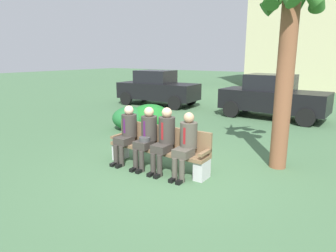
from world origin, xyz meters
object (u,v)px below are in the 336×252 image
object	(u,v)px
park_bench	(159,148)
shrub_near_bench	(130,118)
seated_man_leftmost	(127,131)
seated_man_centerright	(165,137)
seated_man_centerleft	(147,135)
shrub_mid_lawn	(150,117)
seated_man_rightmost	(186,142)
palm_tree_tall	(290,25)
parked_car_near	(157,88)
parked_car_far	(272,97)

from	to	relation	value
park_bench	shrub_near_bench	world-z (taller)	park_bench
shrub_near_bench	seated_man_leftmost	bearing A→B (deg)	-50.24
park_bench	seated_man_centerright	xyz separation A→B (m)	(0.23, -0.13, 0.31)
seated_man_centerleft	shrub_mid_lawn	size ratio (longest dim) A/B	0.99
seated_man_leftmost	seated_man_rightmost	distance (m)	1.54
park_bench	seated_man_centerleft	world-z (taller)	seated_man_centerleft
seated_man_centerright	shrub_mid_lawn	xyz separation A→B (m)	(-2.50, 2.80, -0.33)
palm_tree_tall	parked_car_near	bearing A→B (deg)	142.89
seated_man_leftmost	shrub_near_bench	world-z (taller)	seated_man_leftmost
shrub_mid_lawn	parked_car_near	world-z (taller)	parked_car_near
shrub_near_bench	shrub_mid_lawn	distance (m)	0.66
shrub_near_bench	shrub_mid_lawn	world-z (taller)	shrub_mid_lawn
seated_man_centerright	seated_man_centerleft	bearing A→B (deg)	-178.89
seated_man_centerright	park_bench	bearing A→B (deg)	150.98
shrub_near_bench	park_bench	bearing A→B (deg)	-39.13
park_bench	seated_man_centerleft	bearing A→B (deg)	-149.62
seated_man_leftmost	seated_man_centerleft	world-z (taller)	seated_man_centerleft
seated_man_rightmost	palm_tree_tall	xyz separation A→B (m)	(1.40, 1.58, 2.22)
park_bench	seated_man_leftmost	bearing A→B (deg)	-170.62
seated_man_centerright	shrub_mid_lawn	world-z (taller)	seated_man_centerright
seated_man_leftmost	shrub_near_bench	xyz separation A→B (m)	(-2.00, 2.40, -0.34)
seated_man_leftmost	parked_car_far	world-z (taller)	parked_car_far
parked_car_near	park_bench	bearing A→B (deg)	-53.93
seated_man_centerleft	parked_car_near	size ratio (longest dim) A/B	0.33
seated_man_leftmost	parked_car_far	distance (m)	6.97
park_bench	palm_tree_tall	distance (m)	3.60
seated_man_centerleft	shrub_near_bench	bearing A→B (deg)	136.80
seated_man_rightmost	park_bench	bearing A→B (deg)	170.08
seated_man_rightmost	parked_car_near	bearing A→B (deg)	129.42
shrub_near_bench	parked_car_far	bearing A→B (deg)	53.06
parked_car_far	seated_man_centerleft	bearing A→B (deg)	-96.43
seated_man_rightmost	palm_tree_tall	size ratio (longest dim) A/B	0.30
seated_man_rightmost	shrub_mid_lawn	size ratio (longest dim) A/B	0.98
seated_man_centerleft	parked_car_near	distance (m)	8.44
seated_man_leftmost	shrub_near_bench	bearing A→B (deg)	129.76
palm_tree_tall	parked_car_near	size ratio (longest dim) A/B	1.08
seated_man_rightmost	seated_man_centerleft	bearing A→B (deg)	-179.74
seated_man_centerleft	seated_man_centerright	world-z (taller)	seated_man_centerright
shrub_mid_lawn	parked_car_far	bearing A→B (deg)	55.09
seated_man_leftmost	parked_car_far	size ratio (longest dim) A/B	0.32
seated_man_centerleft	parked_car_far	distance (m)	6.88
palm_tree_tall	parked_car_far	size ratio (longest dim) A/B	1.08
seated_man_rightmost	parked_car_far	distance (m)	6.84
seated_man_centerright	shrub_mid_lawn	bearing A→B (deg)	131.67
seated_man_rightmost	parked_car_far	bearing A→B (deg)	91.72
parked_car_near	seated_man_rightmost	bearing A→B (deg)	-50.58
seated_man_centerleft	shrub_near_bench	distance (m)	3.53
seated_man_centerright	shrub_mid_lawn	size ratio (longest dim) A/B	1.01
park_bench	parked_car_far	world-z (taller)	parked_car_far
seated_man_centerleft	parked_car_near	bearing A→B (deg)	124.27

